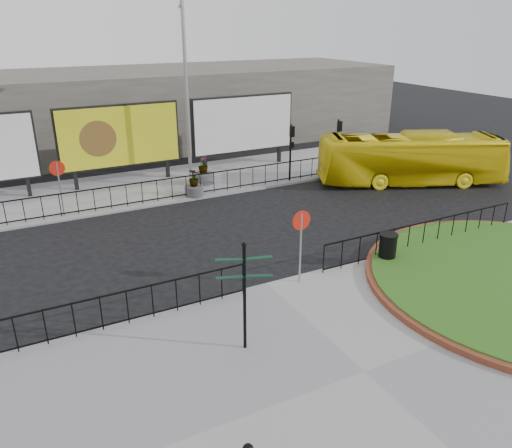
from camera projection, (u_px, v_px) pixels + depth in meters
ground at (267, 286)px, 16.30m from camera, size 90.00×90.00×0.00m
pavement_near at (364, 373)px, 12.16m from camera, size 30.00×10.00×0.12m
pavement_far at (158, 185)px, 26.15m from camera, size 44.00×6.00×0.12m
railing_near_left at (74, 320)px, 13.25m from camera, size 10.00×0.10×1.10m
railing_near_right at (424, 234)px, 18.57m from camera, size 9.00×0.10×1.10m
railing_far at (193, 185)px, 24.12m from camera, size 18.00×0.10×1.10m
speed_sign_far at (58, 176)px, 21.19m from camera, size 0.64×0.07×2.47m
speed_sign_near at (301, 231)px, 15.68m from camera, size 0.64×0.07×2.47m
billboard_mid at (120, 136)px, 25.35m from camera, size 6.20×0.31×4.10m
billboard_right at (243, 124)px, 28.33m from camera, size 6.20×0.31×4.10m
lamp_post at (187, 93)px, 24.17m from camera, size 0.74×0.18×9.23m
signal_pole_a at (291, 144)px, 25.96m from camera, size 0.22×0.26×3.00m
signal_pole_b at (338, 138)px, 27.23m from camera, size 0.22×0.26×3.00m
building_backdrop at (111, 110)px, 33.46m from camera, size 40.00×10.00×5.00m
fingerpost_sign at (244, 286)px, 12.36m from camera, size 1.39×0.68×3.02m
litter_bin at (388, 248)px, 17.47m from camera, size 0.65×0.65×1.07m
bus at (411, 159)px, 26.13m from camera, size 9.71×6.03×2.68m
planter_b at (194, 186)px, 24.27m from camera, size 0.91×0.91×1.33m
planter_c at (203, 174)px, 26.06m from camera, size 1.05×1.05×1.46m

